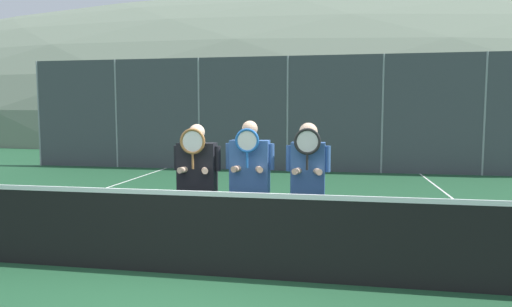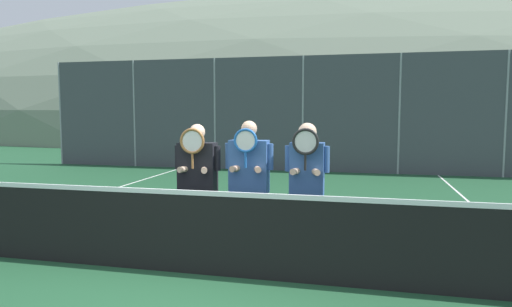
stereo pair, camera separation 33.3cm
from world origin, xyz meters
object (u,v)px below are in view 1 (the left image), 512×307
player_center_left (250,177)px  car_far_left (181,135)px  player_leftmost (197,177)px  car_center (484,140)px  car_left_of_center (324,138)px  player_center_right (308,179)px

player_center_left → car_far_left: size_ratio=0.37×
player_center_left → car_far_left: car_far_left is taller
player_leftmost → car_center: 13.02m
car_far_left → car_left_of_center: 5.50m
player_center_left → player_center_right: bearing=2.2°
player_leftmost → player_center_left: (0.70, -0.01, 0.02)m
player_center_left → car_left_of_center: size_ratio=0.37×
player_center_right → car_far_left: size_ratio=0.36×
car_center → car_far_left: bearing=179.9°
player_leftmost → car_far_left: size_ratio=0.36×
player_center_left → car_left_of_center: car_left_of_center is taller
car_left_of_center → car_center: (5.42, 0.07, 0.01)m
player_center_right → car_left_of_center: size_ratio=0.37×
player_leftmost → car_left_of_center: (1.32, 11.07, -0.12)m
player_center_left → player_center_right: (0.73, 0.03, -0.00)m
car_left_of_center → car_far_left: bearing=179.1°
car_far_left → car_center: 10.92m
player_leftmost → car_left_of_center: size_ratio=0.36×
player_center_right → car_center: (5.31, 11.12, -0.13)m
car_center → player_center_right: bearing=-115.6°
player_leftmost → car_left_of_center: car_left_of_center is taller
car_center → player_leftmost: bearing=-121.2°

